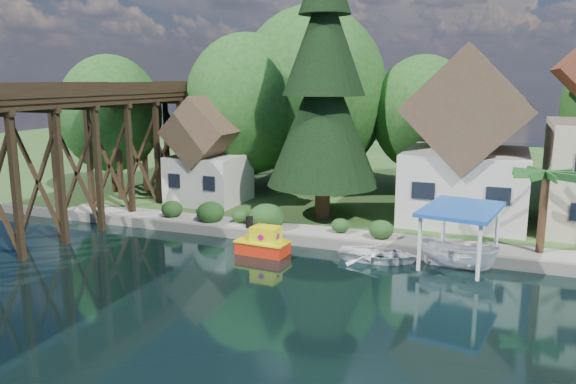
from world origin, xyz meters
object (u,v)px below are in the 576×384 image
(palm_tree, at_px, (546,177))
(boat_canopy, at_px, (459,243))
(house_left, at_px, (467,148))
(conifer, at_px, (324,85))
(tugboat, at_px, (263,243))
(boat_white_a, at_px, (379,253))
(shed, at_px, (209,157))
(trestle_bridge, at_px, (61,148))

(palm_tree, bearing_deg, boat_canopy, -146.22)
(palm_tree, xyz_separation_m, boat_canopy, (-3.88, -2.60, -3.20))
(house_left, height_order, conifer, conifer)
(palm_tree, xyz_separation_m, tugboat, (-14.13, -3.96, -3.96))
(house_left, xyz_separation_m, boat_white_a, (-3.59, -9.10, -4.70))
(shed, distance_m, palm_tree, 22.86)
(shed, height_order, boat_white_a, shed)
(trestle_bridge, height_order, house_left, house_left)
(shed, height_order, palm_tree, shed)
(conifer, relative_size, tugboat, 6.00)
(trestle_bridge, distance_m, house_left, 25.42)
(house_left, bearing_deg, shed, -175.23)
(house_left, bearing_deg, conifer, -160.95)
(house_left, xyz_separation_m, palm_tree, (4.34, -6.29, -0.56))
(palm_tree, relative_size, boat_white_a, 1.10)
(house_left, relative_size, boat_white_a, 2.59)
(boat_white_a, bearing_deg, trestle_bridge, 92.40)
(tugboat, bearing_deg, boat_white_a, 10.54)
(trestle_bridge, xyz_separation_m, boat_white_a, (19.41, 1.73, -4.91))
(boat_canopy, bearing_deg, shed, 158.19)
(trestle_bridge, height_order, palm_tree, trestle_bridge)
(shed, xyz_separation_m, tugboat, (8.21, -8.75, -3.20))
(house_left, relative_size, palm_tree, 2.36)
(boat_canopy, bearing_deg, boat_white_a, -177.00)
(trestle_bridge, relative_size, boat_white_a, 10.40)
(palm_tree, distance_m, boat_canopy, 5.66)
(house_left, distance_m, palm_tree, 7.66)
(trestle_bridge, height_order, boat_white_a, trestle_bridge)
(tugboat, bearing_deg, palm_tree, 15.66)
(conifer, height_order, boat_canopy, conifer)
(trestle_bridge, distance_m, boat_canopy, 23.87)
(shed, distance_m, boat_canopy, 20.03)
(house_left, height_order, shed, house_left)
(shed, xyz_separation_m, boat_white_a, (14.41, -7.60, -3.39))
(boat_white_a, bearing_deg, tugboat, 97.85)
(house_left, bearing_deg, boat_canopy, -87.03)
(trestle_bridge, relative_size, tugboat, 14.86)
(house_left, xyz_separation_m, boat_canopy, (0.46, -8.89, -3.76))
(trestle_bridge, xyz_separation_m, conifer, (14.28, 7.82, 3.75))
(shed, height_order, conifer, conifer)
(house_left, height_order, boat_canopy, house_left)
(boat_canopy, bearing_deg, house_left, 92.97)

